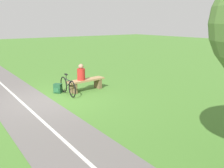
# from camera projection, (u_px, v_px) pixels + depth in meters

# --- Properties ---
(ground_plane) EXTENTS (80.00, 80.00, 0.00)m
(ground_plane) POSITION_uv_depth(u_px,v_px,m) (49.00, 100.00, 10.79)
(ground_plane) COLOR #477A2D
(paved_path) EXTENTS (4.63, 36.07, 0.02)m
(paved_path) POSITION_uv_depth(u_px,v_px,m) (68.00, 144.00, 6.93)
(paved_path) COLOR #66605E
(paved_path) RESTS_ON ground_plane
(path_centre_line) EXTENTS (2.25, 31.93, 0.00)m
(path_centre_line) POSITION_uv_depth(u_px,v_px,m) (68.00, 144.00, 6.93)
(path_centre_line) COLOR silver
(path_centre_line) RESTS_ON paved_path
(bench) EXTENTS (1.88, 0.64, 0.52)m
(bench) POSITION_uv_depth(u_px,v_px,m) (86.00, 83.00, 12.26)
(bench) COLOR #A88456
(bench) RESTS_ON ground_plane
(person_seated) EXTENTS (0.38, 0.38, 0.72)m
(person_seated) POSITION_uv_depth(u_px,v_px,m) (81.00, 73.00, 11.99)
(person_seated) COLOR #B2231E
(person_seated) RESTS_ON bench
(bicycle) EXTENTS (0.22, 1.65, 0.88)m
(bicycle) POSITION_uv_depth(u_px,v_px,m) (68.00, 86.00, 11.55)
(bicycle) COLOR black
(bicycle) RESTS_ON ground_plane
(backpack) EXTENTS (0.38, 0.40, 0.41)m
(backpack) POSITION_uv_depth(u_px,v_px,m) (58.00, 88.00, 11.87)
(backpack) COLOR #1E4C2D
(backpack) RESTS_ON ground_plane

